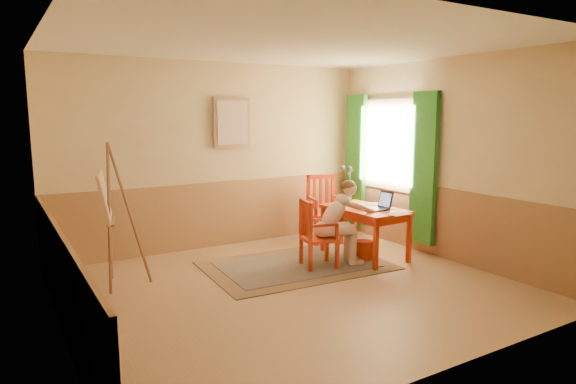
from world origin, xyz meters
TOP-DOWN VIEW (x-y plane):
  - room at (0.00, 0.00)m, footprint 5.04×4.54m
  - wainscot at (0.00, 0.80)m, footprint 5.00×4.50m
  - window at (2.42, 1.10)m, footprint 0.12×2.01m
  - wall_portrait at (0.25, 2.20)m, footprint 0.60×0.05m
  - rug at (0.48, 0.70)m, footprint 2.49×1.73m
  - table at (1.53, 0.57)m, footprint 0.79×1.24m
  - chair_left at (0.65, 0.51)m, footprint 0.50×0.49m
  - chair_back at (1.55, 1.61)m, footprint 0.59×0.61m
  - figure at (0.98, 0.44)m, footprint 0.89×0.48m
  - laptop at (1.61, 0.37)m, footprint 0.41×0.26m
  - papers at (1.66, 0.50)m, footprint 0.73×1.24m
  - vase at (1.68, 1.14)m, footprint 0.19×0.27m
  - wastebasket at (1.44, 0.47)m, footprint 0.29×0.29m
  - easel at (-1.83, 1.17)m, footprint 0.64×0.77m

SIDE VIEW (x-z plane):
  - rug at x=0.48m, z-range 0.00..0.02m
  - wastebasket at x=1.44m, z-range 0.00..0.27m
  - chair_left at x=0.65m, z-range 0.00..0.92m
  - wainscot at x=0.00m, z-range 0.00..1.00m
  - chair_back at x=1.55m, z-range 0.00..1.06m
  - table at x=1.53m, z-range 0.27..0.99m
  - figure at x=0.98m, z-range 0.06..1.22m
  - papers at x=1.66m, z-range 0.72..0.73m
  - laptop at x=1.61m, z-range 0.65..0.89m
  - vase at x=1.68m, z-range 0.70..1.24m
  - easel at x=-1.83m, z-range 0.16..1.87m
  - window at x=2.42m, z-range 0.25..2.45m
  - room at x=0.00m, z-range -0.02..2.82m
  - wall_portrait at x=0.25m, z-range 1.52..2.28m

